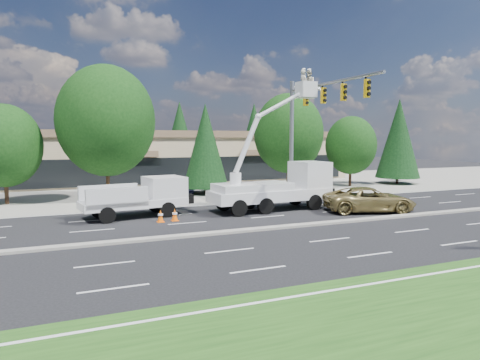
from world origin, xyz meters
name	(u,v)px	position (x,y,z in m)	size (l,w,h in m)	color
ground	(206,235)	(0.00, 0.00, 0.00)	(140.00, 140.00, 0.00)	black
concrete_apron	(137,190)	(0.00, 20.00, 0.01)	(140.00, 22.00, 0.01)	gray
road_median	(206,234)	(0.00, 0.00, 0.06)	(120.00, 0.55, 0.12)	gray
strip_mall	(121,155)	(0.00, 29.97, 2.83)	(50.40, 15.40, 5.50)	tan
tree_front_c	(4,146)	(-10.00, 15.00, 4.18)	(5.15, 5.15, 7.15)	#332114
tree_front_d	(106,121)	(-3.00, 15.00, 6.04)	(7.43, 7.43, 10.31)	#332114
tree_front_e	(205,146)	(5.00, 15.00, 4.10)	(3.88, 3.88, 7.64)	#332114
tree_front_f	(289,133)	(13.00, 15.00, 5.16)	(6.36, 6.36, 8.82)	#332114
tree_front_g	(351,145)	(20.00, 15.00, 4.03)	(4.96, 4.96, 6.88)	#332114
tree_front_h	(399,138)	(26.00, 15.00, 4.72)	(4.46, 4.46, 8.79)	#332114
tree_back_b	(78,127)	(-4.00, 42.00, 6.27)	(5.93, 5.93, 11.68)	#332114
tree_back_c	(180,134)	(10.00, 42.00, 5.42)	(5.13, 5.13, 10.11)	#332114
tree_back_d	(254,134)	(22.00, 42.00, 5.48)	(5.18, 5.18, 10.22)	#332114
signal_mast	(307,119)	(10.03, 7.04, 6.06)	(2.76, 10.16, 9.00)	gray
utility_pickup	(141,201)	(-1.98, 6.27, 0.97)	(6.39, 3.13, 2.35)	silver
bucket_truck	(282,179)	(7.09, 5.33, 2.03)	(8.51, 3.04, 9.33)	silver
traffic_cone_b	(161,216)	(-1.30, 4.11, 0.34)	(0.40, 0.40, 0.70)	#FF6308
traffic_cone_c	(175,215)	(-0.47, 4.16, 0.34)	(0.40, 0.40, 0.70)	#FF6308
minivan	(369,200)	(11.77, 2.23, 0.80)	(2.64, 5.73, 1.59)	olive
parked_car_east	(186,184)	(3.61, 16.36, 0.72)	(1.53, 4.38, 1.44)	black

